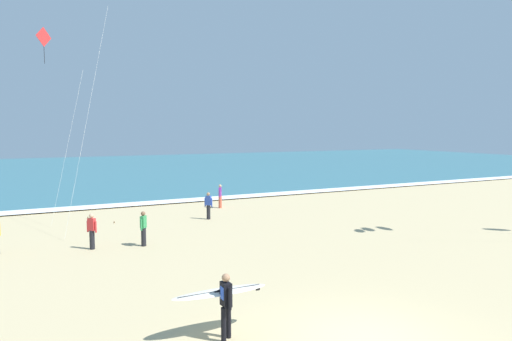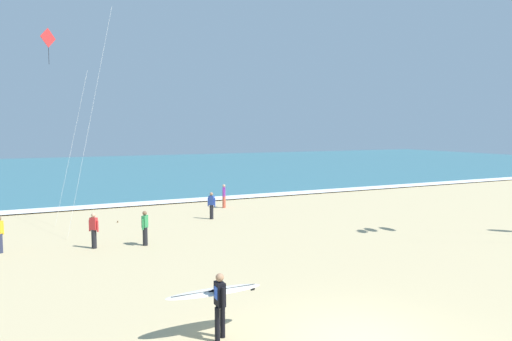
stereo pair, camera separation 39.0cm
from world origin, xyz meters
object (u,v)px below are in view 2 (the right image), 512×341
at_px(bystander_red_top, 94,230).
at_px(bystander_blue_top, 211,205).
at_px(surfer_lead, 217,296).
at_px(bystander_green_top, 145,228).
at_px(kite_diamond_scarlet_far, 51,49).
at_px(bystander_purple_top, 224,196).

bearing_deg(bystander_red_top, bystander_blue_top, 30.40).
xyz_separation_m(surfer_lead, bystander_green_top, (0.26, 10.08, -0.24)).
bearing_deg(bystander_blue_top, bystander_red_top, -149.60).
xyz_separation_m(surfer_lead, kite_diamond_scarlet_far, (-3.21, 16.30, 8.44)).
bearing_deg(bystander_red_top, surfer_lead, -79.79).
height_order(surfer_lead, kite_diamond_scarlet_far, kite_diamond_scarlet_far).
bearing_deg(bystander_green_top, kite_diamond_scarlet_far, 119.18).
height_order(kite_diamond_scarlet_far, bystander_green_top, kite_diamond_scarlet_far).
bearing_deg(bystander_red_top, bystander_purple_top, 39.28).
distance_m(surfer_lead, bystander_blue_top, 15.48).
distance_m(surfer_lead, bystander_red_top, 10.70).
xyz_separation_m(bystander_green_top, bystander_red_top, (-2.16, 0.45, 0.00)).
distance_m(kite_diamond_scarlet_far, bystander_red_top, 10.51).
xyz_separation_m(bystander_purple_top, bystander_blue_top, (-2.08, -3.31, 0.00)).
distance_m(bystander_purple_top, bystander_green_top, 10.46).
height_order(bystander_purple_top, bystander_red_top, same).
relative_size(kite_diamond_scarlet_far, bystander_blue_top, 6.63).
bearing_deg(kite_diamond_scarlet_far, bystander_purple_top, 8.96).
xyz_separation_m(kite_diamond_scarlet_far, bystander_red_top, (1.31, -5.77, -8.69)).
bearing_deg(surfer_lead, bystander_green_top, 88.50).
height_order(bystander_green_top, bystander_red_top, same).
distance_m(bystander_green_top, bystander_blue_top, 6.63).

